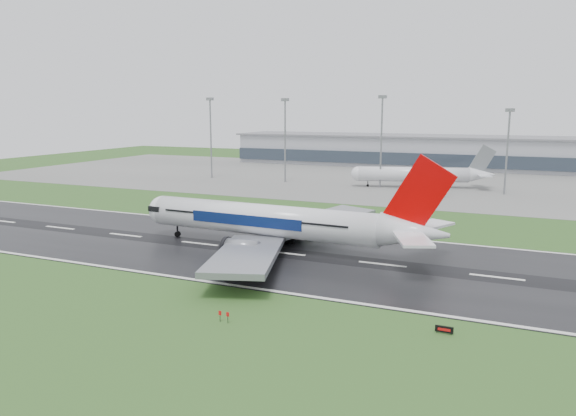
% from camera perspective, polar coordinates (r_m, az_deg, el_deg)
% --- Properties ---
extents(ground, '(520.00, 520.00, 0.00)m').
position_cam_1_polar(ground, '(102.59, 9.96, -5.93)').
color(ground, '#284E1C').
rests_on(ground, ground).
extents(runway, '(400.00, 45.00, 0.10)m').
position_cam_1_polar(runway, '(102.58, 9.96, -5.90)').
color(runway, black).
rests_on(runway, ground).
extents(apron, '(400.00, 130.00, 0.08)m').
position_cam_1_polar(apron, '(223.96, 17.48, 2.56)').
color(apron, slate).
rests_on(apron, ground).
extents(terminal, '(240.00, 36.00, 15.00)m').
position_cam_1_polar(terminal, '(282.69, 18.86, 5.53)').
color(terminal, '#9698A1').
rests_on(terminal, ground).
extents(main_airliner, '(68.98, 65.91, 19.70)m').
position_cam_1_polar(main_airliner, '(109.50, -0.63, 0.61)').
color(main_airliner, white).
rests_on(main_airliner, runway).
extents(parked_airliner, '(64.46, 61.97, 15.50)m').
position_cam_1_polar(parked_airliner, '(205.45, 13.72, 4.27)').
color(parked_airliner, silver).
rests_on(parked_airliner, apron).
extents(runway_sign, '(2.25, 1.02, 1.04)m').
position_cam_1_polar(runway_sign, '(73.97, 16.20, -12.28)').
color(runway_sign, black).
rests_on(runway_sign, ground).
extents(floodmast_0, '(0.64, 0.64, 32.35)m').
position_cam_1_polar(floodmast_0, '(230.13, -8.16, 7.17)').
color(floodmast_0, gray).
rests_on(floodmast_0, ground).
extents(floodmast_1, '(0.64, 0.64, 31.83)m').
position_cam_1_polar(floodmast_1, '(214.38, -0.31, 6.98)').
color(floodmast_1, gray).
rests_on(floodmast_1, ground).
extents(floodmast_2, '(0.64, 0.64, 32.56)m').
position_cam_1_polar(floodmast_2, '(202.03, 9.83, 6.73)').
color(floodmast_2, gray).
rests_on(floodmast_2, ground).
extents(floodmast_3, '(0.64, 0.64, 27.83)m').
position_cam_1_polar(floodmast_3, '(196.62, 22.16, 5.33)').
color(floodmast_3, gray).
rests_on(floodmast_3, ground).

